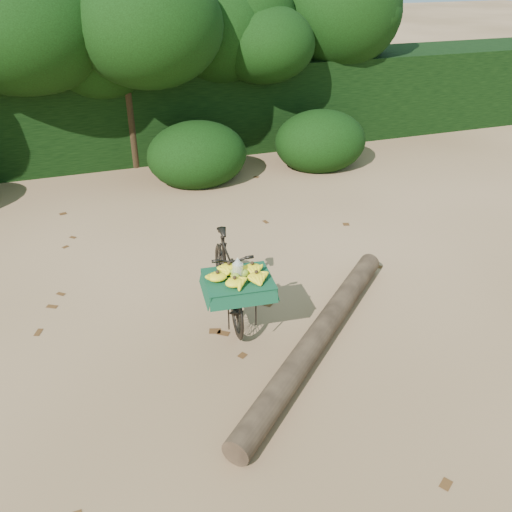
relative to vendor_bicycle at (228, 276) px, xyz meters
name	(u,v)px	position (x,y,z in m)	size (l,w,h in m)	color
ground	(163,325)	(-0.79, 0.00, -0.50)	(80.00, 80.00, 0.00)	tan
vendor_bicycle	(228,276)	(0.00, 0.00, 0.00)	(0.75, 1.74, 0.98)	black
fallen_log	(318,336)	(0.73, -0.93, -0.37)	(0.26, 0.26, 3.61)	brown
hedge_backdrop	(100,114)	(-0.79, 6.30, 0.40)	(26.00, 1.80, 1.80)	black
tree_row	(59,66)	(-1.44, 5.50, 1.50)	(14.50, 2.00, 4.00)	black
bush_clumps	(143,164)	(-0.29, 4.30, -0.05)	(8.80, 1.70, 0.90)	black
leaf_litter	(153,295)	(-0.79, 0.65, -0.49)	(7.00, 7.30, 0.01)	#4D2E14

